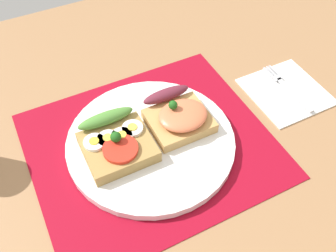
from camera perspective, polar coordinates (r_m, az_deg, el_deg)
The scene contains 7 objects.
ground_plane at distance 60.32cm, azimuth -2.55°, elevation -3.89°, with size 120.00×90.00×3.20cm, color #986D46.
placemat at distance 58.93cm, azimuth -2.61°, elevation -2.87°, with size 36.46×32.10×0.30cm, color maroon.
plate at distance 58.29cm, azimuth -2.64°, elevation -2.39°, with size 25.98×25.98×1.32cm, color white.
sandwich_egg_tomato at distance 55.68cm, azimuth -7.74°, elevation -2.72°, with size 9.97×10.51×4.31cm.
sandwich_salmon at distance 58.55cm, azimuth 1.60°, elevation 1.67°, with size 9.38×9.74×5.02cm.
napkin at distance 69.95cm, azimuth 17.42°, elevation 5.16°, with size 12.84×13.12×0.60cm, color white.
fork at distance 70.08cm, azimuth 17.53°, elevation 5.75°, with size 1.62×12.70×0.32cm.
Camera 1 is at (-13.78, -33.25, 46.81)cm, focal length 40.16 mm.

